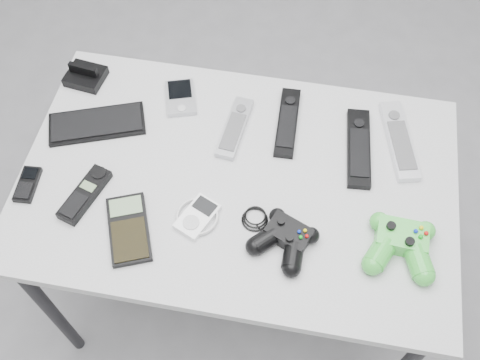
% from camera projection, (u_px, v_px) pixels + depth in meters
% --- Properties ---
extents(floor, '(3.50, 3.50, 0.00)m').
position_uv_depth(floor, '(238.00, 273.00, 1.97)').
color(floor, slate).
rests_on(floor, ground).
extents(desk, '(1.05, 0.67, 0.70)m').
position_uv_depth(desk, '(238.00, 192.00, 1.40)').
color(desk, '#A0A0A2').
rests_on(desk, floor).
extents(pda_keyboard, '(0.26, 0.18, 0.01)m').
position_uv_depth(pda_keyboard, '(97.00, 124.00, 1.43)').
color(pda_keyboard, black).
rests_on(pda_keyboard, desk).
extents(dock_bracket, '(0.11, 0.10, 0.05)m').
position_uv_depth(dock_bracket, '(84.00, 73.00, 1.50)').
color(dock_bracket, black).
rests_on(dock_bracket, desk).
extents(pda, '(0.11, 0.13, 0.02)m').
position_uv_depth(pda, '(181.00, 97.00, 1.47)').
color(pda, '#A3A4AA').
rests_on(pda, desk).
extents(remote_silver_a, '(0.07, 0.19, 0.02)m').
position_uv_depth(remote_silver_a, '(235.00, 127.00, 1.42)').
color(remote_silver_a, '#A3A4AA').
rests_on(remote_silver_a, desk).
extents(remote_black_a, '(0.06, 0.21, 0.02)m').
position_uv_depth(remote_black_a, '(287.00, 122.00, 1.43)').
color(remote_black_a, black).
rests_on(remote_black_a, desk).
extents(remote_black_b, '(0.07, 0.23, 0.02)m').
position_uv_depth(remote_black_b, '(359.00, 147.00, 1.38)').
color(remote_black_b, black).
rests_on(remote_black_b, desk).
extents(remote_silver_b, '(0.11, 0.24, 0.02)m').
position_uv_depth(remote_silver_b, '(399.00, 140.00, 1.40)').
color(remote_silver_b, silver).
rests_on(remote_silver_b, desk).
extents(mobile_phone, '(0.05, 0.10, 0.02)m').
position_uv_depth(mobile_phone, '(27.00, 184.00, 1.33)').
color(mobile_phone, black).
rests_on(mobile_phone, desk).
extents(cordless_handset, '(0.09, 0.16, 0.02)m').
position_uv_depth(cordless_handset, '(85.00, 194.00, 1.31)').
color(cordless_handset, black).
rests_on(cordless_handset, desk).
extents(calculator, '(0.15, 0.19, 0.02)m').
position_uv_depth(calculator, '(129.00, 229.00, 1.27)').
color(calculator, black).
rests_on(calculator, desk).
extents(mp3_player, '(0.13, 0.14, 0.02)m').
position_uv_depth(mp3_player, '(197.00, 216.00, 1.28)').
color(mp3_player, white).
rests_on(mp3_player, desk).
extents(controller_black, '(0.27, 0.22, 0.05)m').
position_uv_depth(controller_black, '(285.00, 238.00, 1.24)').
color(controller_black, black).
rests_on(controller_black, desk).
extents(controller_green, '(0.16, 0.18, 0.05)m').
position_uv_depth(controller_green, '(401.00, 243.00, 1.23)').
color(controller_green, green).
rests_on(controller_green, desk).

